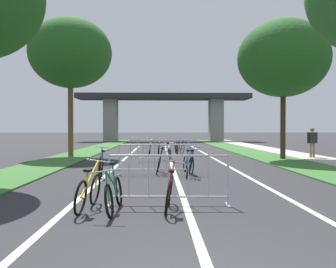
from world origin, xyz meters
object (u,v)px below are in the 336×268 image
bicycle_blue_1 (190,165)px  bicycle_green_8 (114,194)px  tree_left_pine_near (70,53)px  bicycle_red_5 (169,192)px  crowd_barrier_nearest (169,180)px  bicycle_black_0 (180,148)px  bicycle_white_6 (150,149)px  pedestrian_in_red_jacket (312,140)px  crowd_barrier_fourth (150,146)px  bicycle_teal_3 (188,163)px  tree_right_pine_far (283,58)px  bicycle_silver_2 (169,153)px  bicycle_orange_9 (159,149)px  crowd_barrier_third (163,151)px  crowd_barrier_second (155,160)px  bicycle_yellow_7 (89,192)px  bicycle_blue_11 (101,166)px  bicycle_purple_4 (176,148)px  bicycle_black_10 (159,162)px

bicycle_blue_1 → bicycle_green_8: size_ratio=0.98×
tree_left_pine_near → bicycle_red_5: (5.24, -14.30, -5.52)m
crowd_barrier_nearest → bicycle_black_0: size_ratio=1.43×
bicycle_red_5 → bicycle_white_6: bicycle_white_6 is taller
tree_left_pine_near → pedestrian_in_red_jacket: bearing=-8.5°
crowd_barrier_fourth → bicycle_teal_3: 10.13m
tree_right_pine_far → bicycle_silver_2: bearing=-175.2°
tree_right_pine_far → bicycle_orange_9: (-6.37, 3.69, -4.80)m
crowd_barrier_third → bicycle_orange_9: crowd_barrier_third is taller
crowd_barrier_nearest → crowd_barrier_second: (-0.35, 5.19, 0.00)m
crowd_barrier_second → bicycle_yellow_7: bearing=-102.2°
tree_left_pine_near → bicycle_teal_3: bearing=-53.7°
pedestrian_in_red_jacket → bicycle_blue_11: bearing=22.0°
bicycle_yellow_7 → bicycle_orange_9: bearing=91.3°
crowd_barrier_fourth → bicycle_purple_4: 1.73m
tree_right_pine_far → bicycle_red_5: 14.21m
bicycle_silver_2 → bicycle_yellow_7: 11.49m
bicycle_blue_1 → pedestrian_in_red_jacket: pedestrian_in_red_jacket is taller
tree_right_pine_far → bicycle_black_0: bearing=143.6°
bicycle_teal_3 → bicycle_orange_9: bearing=-91.2°
bicycle_white_6 → bicycle_yellow_7: bearing=-96.4°
bicycle_black_10 → bicycle_orange_9: bearing=-87.6°
bicycle_purple_4 → crowd_barrier_third: bearing=-102.9°
bicycle_green_8 → bicycle_orange_9: bearing=-90.5°
bicycle_orange_9 → tree_right_pine_far: bearing=-31.7°
tree_right_pine_far → bicycle_purple_4: size_ratio=4.34×
crowd_barrier_fourth → bicycle_black_10: crowd_barrier_fourth is taller
tree_right_pine_far → crowd_barrier_nearest: size_ratio=2.84×
crowd_barrier_fourth → bicycle_silver_2: crowd_barrier_fourth is taller
bicycle_blue_1 → bicycle_orange_9: bicycle_blue_1 is taller
crowd_barrier_second → bicycle_silver_2: (0.66, 5.73, -0.17)m
crowd_barrier_second → bicycle_black_0: size_ratio=1.42×
bicycle_black_0 → bicycle_yellow_7: (-2.66, -15.55, -0.02)m
bicycle_teal_3 → tree_left_pine_near: bearing=-61.3°
bicycle_silver_2 → bicycle_purple_4: size_ratio=0.98×
crowd_barrier_nearest → bicycle_blue_1: crowd_barrier_nearest is taller
bicycle_silver_2 → bicycle_blue_11: bearing=-105.3°
bicycle_blue_1 → crowd_barrier_third: bearing=107.4°
crowd_barrier_nearest → bicycle_white_6: 15.12m
bicycle_white_6 → bicycle_green_8: (-0.31, -15.69, -0.02)m
bicycle_white_6 → pedestrian_in_red_jacket: pedestrian_in_red_jacket is taller
tree_right_pine_far → pedestrian_in_red_jacket: (1.72, 0.48, -4.17)m
bicycle_purple_4 → bicycle_yellow_7: size_ratio=1.01×
bicycle_yellow_7 → bicycle_green_8: bicycle_yellow_7 is taller
bicycle_teal_3 → bicycle_green_8: 6.45m
bicycle_teal_3 → bicycle_purple_4: bicycle_teal_3 is taller
bicycle_black_0 → crowd_barrier_nearest: bearing=-105.5°
crowd_barrier_second → bicycle_blue_1: bearing=-24.6°
tree_left_pine_near → pedestrian_in_red_jacket: size_ratio=4.79×
tree_left_pine_near → crowd_barrier_third: bearing=-33.4°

